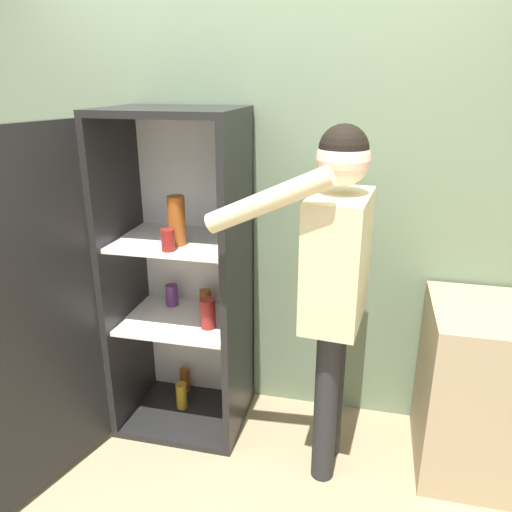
{
  "coord_description": "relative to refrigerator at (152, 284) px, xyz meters",
  "views": [
    {
      "loc": [
        0.59,
        -1.68,
        1.91
      ],
      "look_at": [
        0.04,
        0.65,
        1.05
      ],
      "focal_mm": 35.0,
      "sensor_mm": 36.0,
      "label": 1
    }
  ],
  "objects": [
    {
      "name": "wall_back",
      "position": [
        0.49,
        0.43,
        0.39
      ],
      "size": [
        7.0,
        0.06,
        2.55
      ],
      "color": "gray",
      "rests_on": "ground_plane"
    },
    {
      "name": "person",
      "position": [
        0.95,
        -0.09,
        0.22
      ],
      "size": [
        0.7,
        0.59,
        1.73
      ],
      "color": "#262628",
      "rests_on": "ground_plane"
    },
    {
      "name": "counter",
      "position": [
        1.74,
        0.08,
        -0.44
      ],
      "size": [
        0.66,
        0.6,
        0.88
      ],
      "color": "tan",
      "rests_on": "ground_plane"
    },
    {
      "name": "refrigerator",
      "position": [
        0.0,
        0.0,
        0.0
      ],
      "size": [
        0.92,
        1.22,
        1.77
      ],
      "color": "black",
      "rests_on": "ground_plane"
    }
  ]
}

